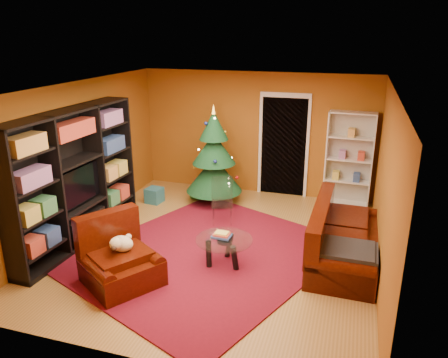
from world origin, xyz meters
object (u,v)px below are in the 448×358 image
(white_bookshelf, at_px, (349,159))
(media_unit, at_px, (74,179))
(dog, at_px, (122,244))
(sofa, at_px, (345,234))
(gift_box_green, at_px, (197,192))
(armchair, at_px, (121,259))
(gift_box_red, at_px, (199,184))
(coffee_table, at_px, (224,252))
(christmas_tree, at_px, (214,156))
(acrylic_chair, at_px, (222,204))
(rug, at_px, (206,254))
(gift_box_teal, at_px, (154,195))

(white_bookshelf, bearing_deg, media_unit, -141.30)
(dog, distance_m, sofa, 3.33)
(white_bookshelf, bearing_deg, sofa, -85.43)
(gift_box_green, distance_m, armchair, 3.48)
(gift_box_red, bearing_deg, sofa, -36.20)
(armchair, distance_m, coffee_table, 1.53)
(dog, bearing_deg, gift_box_green, 36.16)
(christmas_tree, bearing_deg, acrylic_chair, -63.90)
(gift_box_red, distance_m, armchair, 4.02)
(white_bookshelf, height_order, dog, white_bookshelf)
(armchair, relative_size, acrylic_chair, 1.31)
(media_unit, height_order, gift_box_green, media_unit)
(gift_box_green, height_order, armchair, armchair)
(sofa, bearing_deg, white_bookshelf, 2.94)
(rug, height_order, white_bookshelf, white_bookshelf)
(gift_box_teal, height_order, armchair, armchair)
(christmas_tree, bearing_deg, dog, -94.81)
(coffee_table, bearing_deg, armchair, -143.15)
(sofa, bearing_deg, media_unit, 99.41)
(dog, distance_m, acrylic_chair, 2.42)
(coffee_table, bearing_deg, gift_box_green, 118.38)
(sofa, relative_size, coffee_table, 2.46)
(gift_box_green, height_order, coffee_table, coffee_table)
(gift_box_green, xyz_separation_m, gift_box_red, (-0.17, 0.53, -0.02))
(christmas_tree, relative_size, white_bookshelf, 1.05)
(rug, height_order, dog, dog)
(rug, relative_size, media_unit, 1.33)
(white_bookshelf, bearing_deg, armchair, -122.59)
(christmas_tree, xyz_separation_m, acrylic_chair, (0.48, -0.97, -0.60))
(gift_box_green, xyz_separation_m, sofa, (3.11, -1.87, 0.33))
(dog, bearing_deg, sofa, -29.04)
(armchair, distance_m, sofa, 3.35)
(rug, height_order, sofa, sofa)
(christmas_tree, distance_m, acrylic_chair, 1.24)
(gift_box_red, xyz_separation_m, coffee_table, (1.55, -3.08, 0.13))
(gift_box_teal, bearing_deg, white_bookshelf, 16.05)
(media_unit, xyz_separation_m, gift_box_green, (1.19, 2.49, -0.99))
(christmas_tree, xyz_separation_m, gift_box_teal, (-1.18, -0.40, -0.84))
(gift_box_teal, relative_size, armchair, 0.30)
(gift_box_teal, bearing_deg, media_unit, -102.45)
(media_unit, xyz_separation_m, armchair, (1.35, -0.98, -0.72))
(media_unit, relative_size, christmas_tree, 1.42)
(gift_box_green, relative_size, acrylic_chair, 0.32)
(media_unit, xyz_separation_m, sofa, (4.29, 0.61, -0.66))
(rug, xyz_separation_m, media_unit, (-2.20, -0.14, 1.11))
(gift_box_red, bearing_deg, gift_box_teal, -119.04)
(rug, bearing_deg, christmas_tree, 104.93)
(gift_box_red, relative_size, dog, 0.50)
(acrylic_chair, bearing_deg, christmas_tree, 98.75)
(rug, height_order, gift_box_red, gift_box_red)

